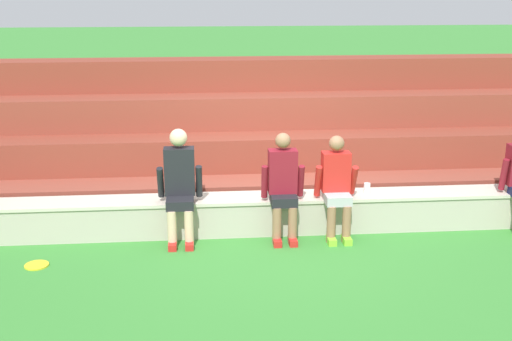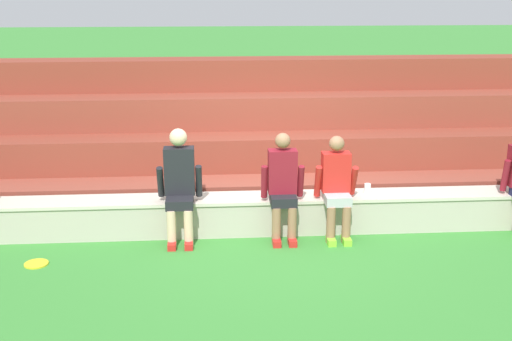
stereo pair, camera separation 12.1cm
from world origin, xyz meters
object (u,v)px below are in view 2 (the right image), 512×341
Objects in this scene: person_right_of_center at (337,186)px; frisbee at (36,264)px; person_center at (283,185)px; person_left_of_center at (179,183)px; plastic_cup_left_end at (367,188)px.

person_right_of_center is 4.73× the size of frisbee.
person_center is 4.91× the size of frisbee.
person_left_of_center reaches higher than person_right_of_center.
person_left_of_center is 5.15× the size of frisbee.
person_left_of_center is 11.16× the size of plastic_cup_left_end.
plastic_cup_left_end is (1.14, 0.29, -0.17)m from person_center.
person_left_of_center reaches higher than person_center.
person_center reaches higher than person_right_of_center.
plastic_cup_left_end is at bearing 14.15° from person_center.
frisbee is (-4.04, -0.89, -0.53)m from plastic_cup_left_end.
plastic_cup_left_end is 0.46× the size of frisbee.
person_left_of_center is at bearing 178.09° from person_center.
person_center is at bearing -165.85° from plastic_cup_left_end.
person_right_of_center is 0.56m from plastic_cup_left_end.
frisbee is at bearing -168.31° from person_center.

